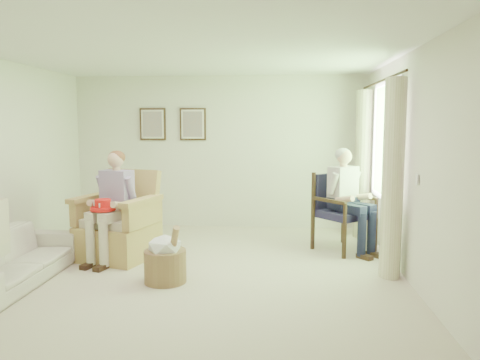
{
  "coord_description": "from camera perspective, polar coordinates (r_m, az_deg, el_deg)",
  "views": [
    {
      "loc": [
        1.02,
        -5.24,
        1.78
      ],
      "look_at": [
        0.52,
        0.83,
        1.05
      ],
      "focal_mm": 35.0,
      "sensor_mm": 36.0,
      "label": 1
    }
  ],
  "objects": [
    {
      "name": "front_wall",
      "position": [
        2.74,
        -17.23,
        -3.58
      ],
      "size": [
        5.0,
        0.04,
        2.6
      ],
      "primitive_type": "cube",
      "color": "silver",
      "rests_on": "ground"
    },
    {
      "name": "floor",
      "position": [
        5.63,
        -6.07,
        -11.64
      ],
      "size": [
        5.5,
        5.5,
        0.0
      ],
      "primitive_type": "plane",
      "color": "beige",
      "rests_on": "ground"
    },
    {
      "name": "hatbox",
      "position": [
        5.41,
        -9.1,
        -9.45
      ],
      "size": [
        0.54,
        0.54,
        0.7
      ],
      "color": "tan",
      "rests_on": "ground"
    },
    {
      "name": "framed_print_right",
      "position": [
        8.09,
        -5.77,
        6.79
      ],
      "size": [
        0.45,
        0.05,
        0.55
      ],
      "color": "#382114",
      "rests_on": "back_wall"
    },
    {
      "name": "right_wall",
      "position": [
        5.47,
        20.43,
        1.36
      ],
      "size": [
        0.04,
        5.5,
        2.6
      ],
      "primitive_type": "cube",
      "color": "silver",
      "rests_on": "ground"
    },
    {
      "name": "sofa",
      "position": [
        5.88,
        -26.09,
        -8.63
      ],
      "size": [
        1.94,
        0.76,
        0.57
      ],
      "primitive_type": "imported",
      "rotation": [
        0.0,
        0.0,
        1.57
      ],
      "color": "beige",
      "rests_on": "ground"
    },
    {
      "name": "wicker_armchair",
      "position": [
        6.49,
        -14.55,
        -5.95
      ],
      "size": [
        0.91,
        0.9,
        1.16
      ],
      "rotation": [
        0.0,
        0.0,
        -0.29
      ],
      "color": "tan",
      "rests_on": "ground"
    },
    {
      "name": "curtain_right",
      "position": [
        7.57,
        14.7,
        1.83
      ],
      "size": [
        0.34,
        0.34,
        2.3
      ],
      "primitive_type": "cylinder",
      "color": "beige",
      "rests_on": "ground"
    },
    {
      "name": "curtain_left",
      "position": [
        5.65,
        18.11,
        0.09
      ],
      "size": [
        0.34,
        0.34,
        2.3
      ],
      "primitive_type": "cylinder",
      "color": "beige",
      "rests_on": "ground"
    },
    {
      "name": "person_wicker",
      "position": [
        6.27,
        -15.14,
        -2.07
      ],
      "size": [
        0.4,
        0.62,
        1.41
      ],
      "rotation": [
        0.0,
        0.0,
        -0.29
      ],
      "color": "beige",
      "rests_on": "ground"
    },
    {
      "name": "window",
      "position": [
        6.61,
        17.43,
        4.82
      ],
      "size": [
        0.13,
        2.5,
        1.63
      ],
      "color": "#2D6B23",
      "rests_on": "right_wall"
    },
    {
      "name": "ceiling",
      "position": [
        5.4,
        -6.42,
        15.51
      ],
      "size": [
        5.0,
        5.5,
        0.02
      ],
      "primitive_type": "cube",
      "color": "white",
      "rests_on": "back_wall"
    },
    {
      "name": "framed_print_left",
      "position": [
        8.25,
        -10.6,
        6.71
      ],
      "size": [
        0.45,
        0.05,
        0.55
      ],
      "color": "#382114",
      "rests_on": "back_wall"
    },
    {
      "name": "person_dark",
      "position": [
        6.64,
        12.75,
        -1.44
      ],
      "size": [
        0.4,
        0.63,
        1.42
      ],
      "rotation": [
        0.0,
        0.0,
        0.7
      ],
      "color": "#171A34",
      "rests_on": "ground"
    },
    {
      "name": "wood_armchair",
      "position": [
        6.85,
        12.49,
        -3.36
      ],
      "size": [
        0.7,
        0.65,
        1.07
      ],
      "rotation": [
        0.0,
        0.0,
        0.7
      ],
      "color": "black",
      "rests_on": "ground"
    },
    {
      "name": "back_wall",
      "position": [
        8.07,
        -2.54,
        3.41
      ],
      "size": [
        5.0,
        0.04,
        2.6
      ],
      "primitive_type": "cube",
      "color": "silver",
      "rests_on": "ground"
    },
    {
      "name": "red_hat",
      "position": [
        6.13,
        -16.37,
        -3.07
      ],
      "size": [
        0.31,
        0.31,
        0.14
      ],
      "color": "red",
      "rests_on": "person_wicker"
    }
  ]
}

